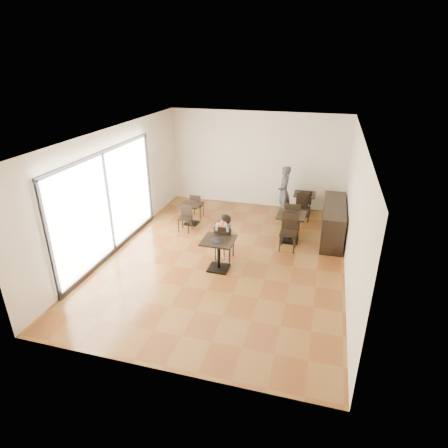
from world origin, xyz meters
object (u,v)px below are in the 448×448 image
(cafe_table_left, at_px, (191,214))
(chair_back_b, at_px, (303,208))
(child, at_px, (225,237))
(chair_left_b, at_px, (185,219))
(chair_left_a, at_px, (197,205))
(chair_mid_a, at_px, (293,217))
(cafe_table_mid, at_px, (290,228))
(chair_mid_b, at_px, (288,233))
(adult_patron, at_px, (284,192))
(cafe_table_back, at_px, (304,204))
(chair_back_a, at_px, (304,202))
(child_chair, at_px, (225,242))
(child_table, at_px, (219,254))

(cafe_table_left, distance_m, chair_back_b, 3.51)
(child, relative_size, chair_left_b, 1.52)
(child, bearing_deg, chair_left_a, 123.37)
(chair_mid_a, bearing_deg, child, 54.28)
(cafe_table_mid, distance_m, chair_mid_b, 0.56)
(adult_patron, xyz_separation_m, chair_mid_b, (0.44, -2.34, -0.34))
(adult_patron, bearing_deg, cafe_table_back, 99.77)
(chair_mid_b, distance_m, chair_left_a, 3.43)
(chair_left_b, xyz_separation_m, chair_back_a, (3.31, 2.25, 0.03))
(cafe_table_left, xyz_separation_m, chair_mid_b, (3.10, -0.92, 0.16))
(child_chair, relative_size, child, 0.79)
(chair_back_b, bearing_deg, cafe_table_mid, -111.73)
(cafe_table_back, relative_size, chair_mid_b, 0.74)
(chair_mid_b, relative_size, chair_left_a, 1.22)
(chair_left_a, relative_size, chair_left_b, 1.00)
(child_table, height_order, chair_mid_b, chair_mid_b)
(chair_mid_b, xyz_separation_m, chair_back_a, (0.21, 2.63, -0.05))
(child_chair, xyz_separation_m, chair_back_a, (1.73, 3.55, -0.05))
(chair_mid_a, height_order, chair_back_a, chair_mid_a)
(adult_patron, bearing_deg, chair_mid_b, -3.30)
(chair_back_a, bearing_deg, chair_mid_a, 68.19)
(adult_patron, relative_size, chair_back_b, 1.90)
(chair_back_a, bearing_deg, adult_patron, 9.77)
(child_table, distance_m, chair_back_b, 3.96)
(cafe_table_back, bearing_deg, chair_left_a, -160.79)
(child_chair, height_order, cafe_table_back, child_chair)
(chair_mid_b, bearing_deg, cafe_table_left, 164.56)
(child_table, xyz_separation_m, child, (0.00, 0.55, 0.21))
(adult_patron, height_order, cafe_table_mid, adult_patron)
(chair_mid_b, relative_size, chair_left_b, 1.22)
(child, distance_m, chair_back_a, 3.95)
(child_chair, relative_size, adult_patron, 0.59)
(child, distance_m, chair_mid_b, 1.78)
(chair_back_a, bearing_deg, chair_left_a, 5.32)
(cafe_table_back, height_order, chair_left_a, chair_left_a)
(adult_patron, height_order, cafe_table_back, adult_patron)
(child_table, xyz_separation_m, child_chair, (0.00, 0.55, 0.08))
(cafe_table_mid, xyz_separation_m, chair_back_a, (0.21, 2.08, 0.03))
(child_chair, relative_size, cafe_table_back, 1.34)
(cafe_table_left, distance_m, chair_left_b, 0.55)
(child_table, distance_m, child_chair, 0.56)
(adult_patron, distance_m, chair_left_a, 2.83)
(adult_patron, distance_m, chair_mid_b, 2.41)
(child, xyz_separation_m, chair_left_a, (-1.58, 2.40, -0.21))
(child, height_order, adult_patron, adult_patron)
(adult_patron, bearing_deg, cafe_table_mid, -0.15)
(child_chair, relative_size, chair_mid_b, 0.99)
(cafe_table_left, bearing_deg, chair_left_b, -90.00)
(cafe_table_back, xyz_separation_m, chair_mid_b, (-0.21, -2.63, 0.13))
(chair_left_b, bearing_deg, child, -39.36)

